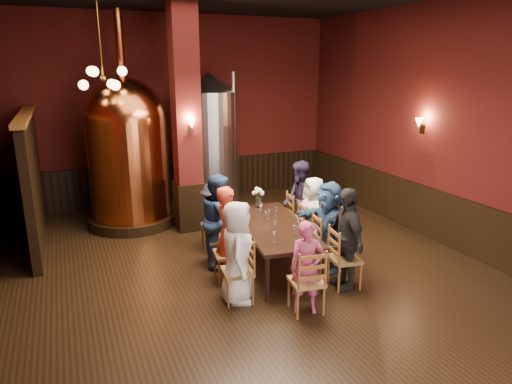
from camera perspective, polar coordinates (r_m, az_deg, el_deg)
name	(u,v)px	position (r m, az deg, el deg)	size (l,w,h in m)	color
room	(255,141)	(6.74, -0.14, 6.35)	(10.00, 10.02, 4.50)	black
wainscot_right	(446,219)	(9.41, 22.71, -3.17)	(0.08, 9.90, 1.00)	black
wainscot_back	(179,180)	(11.73, -9.62, 1.43)	(7.90, 0.08, 1.00)	black
column	(186,121)	(9.28, -8.72, 8.74)	(0.58, 0.58, 4.50)	#430E0E
partition	(33,182)	(9.59, -26.08, 1.14)	(0.22, 3.50, 2.40)	black
pendant_cluster	(103,78)	(9.06, -18.58, 13.36)	(0.90, 0.90, 1.70)	#A57226
sconce_wall	(423,125)	(9.56, 20.12, 7.87)	(0.20, 0.20, 0.36)	black
sconce_column	(190,126)	(9.00, -8.22, 8.22)	(0.20, 0.20, 0.36)	black
dining_table	(273,228)	(7.69, 2.16, -4.51)	(1.32, 2.51, 0.75)	black
chair_0	(237,271)	(6.69, -2.33, -9.87)	(0.46, 0.46, 0.92)	#965126
person_0	(237,252)	(6.57, -2.36, -7.54)	(0.74, 0.48, 1.51)	white
chair_1	(228,253)	(7.28, -3.53, -7.66)	(0.46, 0.46, 0.92)	#965126
person_1	(228,234)	(7.16, -3.57, -5.31)	(0.57, 0.37, 1.56)	red
chair_2	(220,239)	(7.88, -4.52, -5.82)	(0.46, 0.46, 0.92)	#965126
person_2	(220,220)	(7.77, -4.57, -3.51)	(0.77, 0.38, 1.59)	navy
chair_3	(213,226)	(8.50, -5.37, -4.21)	(0.46, 0.46, 0.92)	#965126
person_3	(213,217)	(8.44, -5.40, -3.10)	(0.82, 0.47, 1.27)	black
chair_4	(345,259)	(7.22, 11.07, -8.16)	(0.46, 0.46, 0.92)	#965126
person_4	(346,238)	(7.09, 11.21, -5.69)	(0.93, 0.39, 1.59)	black
chair_5	(327,243)	(7.77, 8.90, -6.28)	(0.46, 0.46, 0.92)	#965126
person_5	(328,226)	(7.67, 9.00, -4.20)	(1.41, 0.45, 1.52)	#2A4E7F
chair_6	(312,229)	(8.34, 7.07, -4.67)	(0.46, 0.46, 0.92)	#965126
person_6	(313,216)	(8.25, 7.12, -3.00)	(0.70, 0.46, 1.43)	white
chair_7	(299,218)	(8.93, 5.45, -3.24)	(0.46, 0.46, 0.92)	#965126
person_7	(300,202)	(8.82, 5.50, -1.21)	(0.77, 0.38, 1.58)	#251D3B
chair_8	(306,281)	(6.44, 6.32, -10.99)	(0.46, 0.46, 0.92)	#965126
person_8	(307,268)	(6.36, 6.37, -9.41)	(0.48, 0.31, 1.31)	#AF3A65
copper_kettle	(128,151)	(9.91, -15.70, 4.96)	(1.86, 1.86, 4.38)	black
steel_vessel	(210,142)	(10.79, -5.76, 6.27)	(1.49, 1.49, 3.19)	#B2B2B7
rose_vase	(259,194)	(8.52, 0.34, -0.27)	(0.23, 0.23, 0.39)	white
wine_glass_0	(261,208)	(8.24, 0.64, -2.03)	(0.07, 0.07, 0.17)	white
wine_glass_1	(268,214)	(7.91, 1.55, -2.80)	(0.07, 0.07, 0.17)	white
wine_glass_2	(274,237)	(6.89, 2.26, -5.68)	(0.07, 0.07, 0.17)	white
wine_glass_3	(309,234)	(7.07, 6.62, -5.20)	(0.07, 0.07, 0.17)	white
wine_glass_4	(266,216)	(7.82, 1.20, -3.04)	(0.07, 0.07, 0.17)	white
wine_glass_5	(276,212)	(8.05, 2.49, -2.48)	(0.07, 0.07, 0.17)	white
wine_glass_6	(295,231)	(7.17, 4.87, -4.84)	(0.07, 0.07, 0.17)	white
wine_glass_7	(261,208)	(8.27, 0.64, -1.96)	(0.07, 0.07, 0.17)	white
wine_glass_8	(299,224)	(7.47, 5.40, -4.01)	(0.07, 0.07, 0.17)	white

